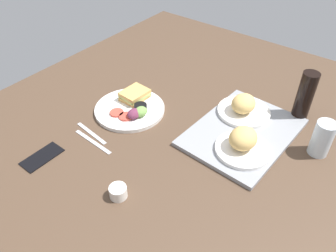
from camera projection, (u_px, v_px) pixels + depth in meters
The scene contains 11 objects.
ground_plane at pixel (165, 131), 131.01cm from camera, with size 190.00×150.00×3.00cm, color #4C3828.
serving_tray at pixel (243, 132), 127.03cm from camera, with size 45.00×33.00×1.60cm, color gray.
bread_plate_near at pixel (244, 107), 132.82cm from camera, with size 21.10×21.10×8.62cm.
bread_plate_far at pixel (243, 143), 116.38cm from camera, with size 19.57×19.57×8.90cm.
plate_with_salad at pixel (132, 107), 138.04cm from camera, with size 28.80×28.80×5.40cm.
drinking_glass at pixel (322, 139), 115.53cm from camera, with size 6.94×6.94×13.35cm, color silver.
soda_bottle at pixel (305, 96), 128.87cm from camera, with size 6.40×6.40×20.49cm, color black.
espresso_cup at pixel (118, 192), 103.58cm from camera, with size 5.60×5.60×4.00cm, color silver.
fork at pixel (91, 133), 127.51cm from camera, with size 17.00×1.40×0.50cm, color #B7B7BC.
knife at pixel (93, 142), 123.83cm from camera, with size 19.00×1.40×0.50cm, color #B7B7BC.
cell_phone at pixel (42, 157), 117.63cm from camera, with size 14.40×7.20×0.80cm, color black.
Camera 1 is at (78.01, 61.05, 84.27)cm, focal length 35.71 mm.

